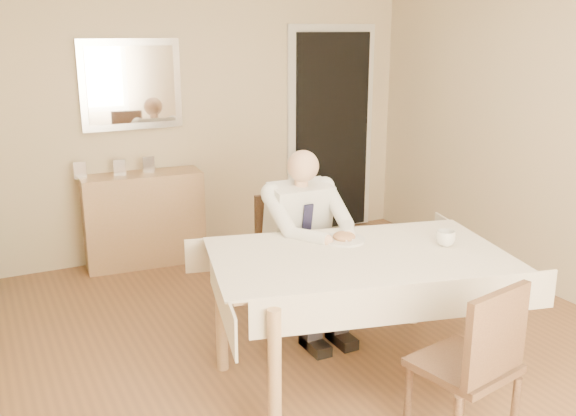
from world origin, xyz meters
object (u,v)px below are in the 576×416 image
chair_far (290,250)px  coffee_mug (446,238)px  dining_table (358,267)px  chair_near (476,360)px  seated_man (309,235)px  sideboard (144,219)px

chair_far → coffee_mug: 1.18m
dining_table → chair_near: chair_near is taller
chair_near → seated_man: seated_man is taller
dining_table → chair_near: (0.07, -0.92, -0.17)m
chair_near → sideboard: 3.40m
sideboard → chair_near: bearing=-73.4°
coffee_mug → chair_near: bearing=-120.2°
chair_far → seated_man: bearing=-83.9°
seated_man → coffee_mug: bearing=-52.7°
chair_near → sideboard: (-0.73, 3.32, -0.10)m
chair_far → sideboard: chair_far is taller
seated_man → sideboard: seated_man is taller
chair_near → seated_man: size_ratio=0.72×
dining_table → chair_far: chair_far is taller
sideboard → chair_far: bearing=-62.4°
coffee_mug → seated_man: bearing=127.3°
dining_table → chair_far: (0.00, 0.88, -0.17)m
seated_man → chair_far: bearing=90.0°
seated_man → dining_table: bearing=-90.0°
chair_near → coffee_mug: bearing=48.7°
seated_man → sideboard: bearing=110.0°
chair_far → seated_man: 0.35m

